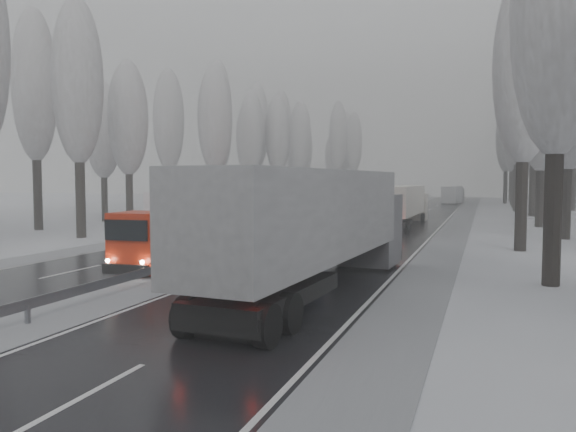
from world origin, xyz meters
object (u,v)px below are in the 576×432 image
Objects in this scene: truck_blue_box at (280,226)px; truck_red_white at (205,217)px; truck_red_red at (249,201)px; box_truck_distant at (453,195)px; truck_cream_box at (405,203)px; truck_grey_tarp at (320,222)px.

truck_blue_box reaches higher than truck_red_white.
truck_red_white is 17.52m from truck_red_red.
truck_blue_box is 77.42m from box_truck_distant.
truck_blue_box is 0.93× the size of truck_red_red.
truck_red_red reaches higher than truck_cream_box.
truck_red_white is 0.91× the size of truck_red_red.
truck_cream_box is 24.05m from truck_red_white.
truck_cream_box reaches higher than box_truck_distant.
truck_grey_tarp is at bearing -82.40° from box_truck_distant.
truck_blue_box is 27.09m from truck_cream_box.
truck_cream_box reaches higher than truck_red_white.
box_truck_distant is at bearing 81.91° from truck_red_red.
truck_red_red is (-14.14, -56.08, 0.76)m from box_truck_distant.
truck_grey_tarp is at bearing -87.08° from truck_cream_box.
truck_blue_box is 23.79m from truck_red_red.
truck_red_red is at bearing 122.44° from truck_grey_tarp.
truck_cream_box is 50.35m from box_truck_distant.
truck_red_white is (-8.05, -22.66, -0.03)m from truck_cream_box.
truck_red_red is (-10.69, 21.25, 0.16)m from truck_blue_box.
truck_blue_box is 1.73× the size of box_truck_distant.
truck_grey_tarp reaches higher than truck_cream_box.
truck_red_white is at bearing -68.67° from truck_red_red.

